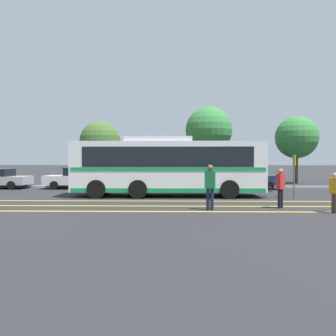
{
  "coord_description": "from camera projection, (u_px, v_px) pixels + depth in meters",
  "views": [
    {
      "loc": [
        1.42,
        -18.85,
        2.06
      ],
      "look_at": [
        1.03,
        -0.32,
        1.6
      ],
      "focal_mm": 35.0,
      "sensor_mm": 36.0,
      "label": 1
    }
  ],
  "objects": [
    {
      "name": "ground_plane",
      "position": [
        150.0,
        196.0,
        18.92
      ],
      "size": [
        220.0,
        220.0,
        0.0
      ],
      "primitive_type": "plane",
      "color": "#262628"
    },
    {
      "name": "lane_strip_0",
      "position": [
        167.0,
        201.0,
        16.37
      ],
      "size": [
        30.57,
        0.2,
        0.01
      ],
      "primitive_type": "cube",
      "rotation": [
        0.0,
        0.0,
        1.57
      ],
      "color": "gold",
      "rests_on": "ground_plane"
    },
    {
      "name": "lane_strip_1",
      "position": [
        166.0,
        206.0,
        14.6
      ],
      "size": [
        30.57,
        0.2,
        0.01
      ],
      "primitive_type": "cube",
      "rotation": [
        0.0,
        0.0,
        1.57
      ],
      "color": "gold",
      "rests_on": "ground_plane"
    },
    {
      "name": "lane_strip_2",
      "position": [
        165.0,
        211.0,
        13.05
      ],
      "size": [
        30.57,
        0.2,
        0.01
      ],
      "primitive_type": "cube",
      "rotation": [
        0.0,
        0.0,
        1.57
      ],
      "color": "gold",
      "rests_on": "ground_plane"
    },
    {
      "name": "curb_strip",
      "position": [
        170.0,
        187.0,
        24.12
      ],
      "size": [
        38.57,
        0.36,
        0.15
      ],
      "primitive_type": "cube",
      "color": "#99999E",
      "rests_on": "ground_plane"
    },
    {
      "name": "transit_bus",
      "position": [
        168.0,
        165.0,
        18.53
      ],
      "size": [
        10.9,
        2.69,
        3.35
      ],
      "rotation": [
        0.0,
        0.0,
        -1.57
      ],
      "color": "white",
      "rests_on": "ground_plane"
    },
    {
      "name": "parked_car_0",
      "position": [
        0.0,
        179.0,
        23.58
      ],
      "size": [
        4.11,
        2.01,
        1.42
      ],
      "rotation": [
        0.0,
        0.0,
        -1.57
      ],
      "color": "#9E9EA3",
      "rests_on": "ground_plane"
    },
    {
      "name": "parked_car_1",
      "position": [
        79.0,
        178.0,
        23.46
      ],
      "size": [
        4.67,
        1.91,
        1.53
      ],
      "rotation": [
        0.0,
        0.0,
        1.57
      ],
      "color": "silver",
      "rests_on": "ground_plane"
    },
    {
      "name": "parked_car_2",
      "position": [
        160.0,
        179.0,
        23.08
      ],
      "size": [
        4.36,
        2.03,
        1.39
      ],
      "rotation": [
        0.0,
        0.0,
        -1.59
      ],
      "color": "olive",
      "rests_on": "ground_plane"
    },
    {
      "name": "parked_car_3",
      "position": [
        246.0,
        179.0,
        23.17
      ],
      "size": [
        4.55,
        1.97,
        1.41
      ],
      "rotation": [
        0.0,
        0.0,
        -1.61
      ],
      "color": "navy",
      "rests_on": "ground_plane"
    },
    {
      "name": "pedestrian_0",
      "position": [
        335.0,
        190.0,
        12.7
      ],
      "size": [
        0.32,
        0.46,
        1.56
      ],
      "rotation": [
        0.0,
        0.0,
        1.82
      ],
      "color": "brown",
      "rests_on": "ground_plane"
    },
    {
      "name": "pedestrian_1",
      "position": [
        280.0,
        186.0,
        13.97
      ],
      "size": [
        0.45,
        0.45,
        1.69
      ],
      "rotation": [
        0.0,
        0.0,
        0.78
      ],
      "color": "black",
      "rests_on": "ground_plane"
    },
    {
      "name": "pedestrian_2",
      "position": [
        210.0,
        184.0,
        13.44
      ],
      "size": [
        0.46,
        0.32,
        1.86
      ],
      "rotation": [
        0.0,
        0.0,
        2.88
      ],
      "color": "#191E38",
      "rests_on": "ground_plane"
    },
    {
      "name": "bus_stop_sign",
      "position": [
        294.0,
        171.0,
        17.58
      ],
      "size": [
        0.07,
        0.4,
        2.36
      ],
      "rotation": [
        0.0,
        0.0,
        -1.57
      ],
      "color": "#59595E",
      "rests_on": "ground_plane"
    },
    {
      "name": "tree_0",
      "position": [
        297.0,
        137.0,
        28.76
      ],
      "size": [
        3.69,
        3.69,
        5.89
      ],
      "color": "#513823",
      "rests_on": "ground_plane"
    },
    {
      "name": "tree_1",
      "position": [
        100.0,
        142.0,
        27.17
      ],
      "size": [
        3.35,
        3.35,
        5.27
      ],
      "color": "#513823",
      "rests_on": "ground_plane"
    },
    {
      "name": "tree_2",
      "position": [
        209.0,
        130.0,
        26.7
      ],
      "size": [
        3.81,
        3.81,
        6.4
      ],
      "color": "#513823",
      "rests_on": "ground_plane"
    }
  ]
}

